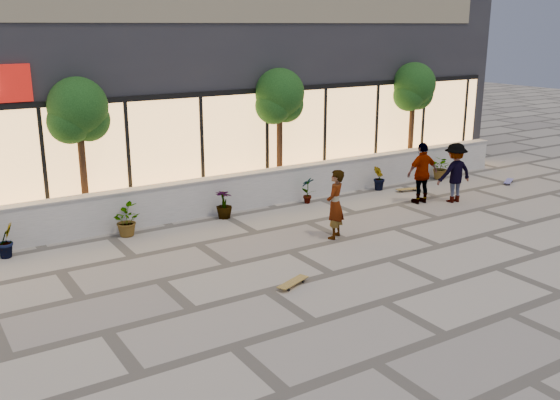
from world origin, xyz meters
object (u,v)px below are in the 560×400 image
skateboard_center (293,282)px  skater_right_far (455,173)px  skateboard_right_far (509,181)px  skateboard_right_near (408,189)px  tree_east (413,89)px  tree_mideast (280,99)px  skater_center (335,204)px  skater_right_near (422,173)px  tree_midwest (78,114)px

skateboard_center → skater_right_far: bearing=-2.0°
skateboard_right_far → skater_right_far: bearing=160.5°
skateboard_right_near → tree_east: bearing=60.5°
tree_mideast → skater_center: 4.81m
tree_mideast → skater_right_far: tree_mideast is taller
skateboard_center → skateboard_right_far: size_ratio=1.10×
skater_center → skater_right_near: size_ratio=0.95×
tree_east → skateboard_center: bearing=-145.8°
tree_east → skater_center: tree_east is taller
tree_midwest → tree_mideast: same height
skateboard_center → skateboard_right_far: skateboard_center is taller
skateboard_center → skateboard_right_near: bearing=9.1°
skater_right_far → skateboard_center: (-7.57, -2.70, -0.81)m
skater_center → skateboard_center: skater_center is taller
tree_mideast → skater_center: bearing=-103.7°
skater_right_far → skateboard_right_near: size_ratio=2.24×
skater_right_near → skateboard_right_far: 4.31m
tree_midwest → skater_right_far: 10.79m
tree_mideast → skater_center: tree_mideast is taller
skater_center → skater_right_near: 4.26m
skateboard_center → tree_mideast: bearing=38.3°
tree_midwest → skater_right_near: (9.08, -3.05, -2.07)m
tree_mideast → skateboard_right_near: size_ratio=4.90×
skateboard_center → skateboard_right_near: size_ratio=1.08×
skateboard_right_near → skateboard_right_far: bearing=-1.2°
skater_right_near → skateboard_right_far: (4.22, 0.15, -0.84)m
skateboard_right_far → skateboard_right_near: bearing=134.8°
tree_east → skater_right_near: bearing=-128.5°
skater_right_far → skateboard_right_near: skater_right_far is taller
skater_center → skateboard_right_far: 8.46m
skater_right_near → skater_right_far: (0.92, -0.41, -0.02)m
tree_midwest → skater_center: bearing=-40.1°
tree_midwest → skater_center: (4.98, -4.19, -2.11)m
skater_right_near → skateboard_right_far: bearing=-173.4°
skater_right_near → skateboard_center: size_ratio=2.12×
tree_east → skateboard_right_far: bearing=-58.1°
tree_mideast → tree_east: same height
skater_right_near → tree_mideast: bearing=-40.2°
tree_midwest → tree_east: same height
tree_east → skateboard_center: tree_east is taller
tree_midwest → skater_right_far: (10.00, -3.46, -2.09)m
tree_mideast → tree_east: (5.50, 0.00, 0.00)m
skateboard_right_near → skateboard_right_far: size_ratio=1.02×
tree_east → skateboard_center: 11.34m
tree_east → skateboard_right_far: (1.80, -2.89, -2.91)m
tree_mideast → skateboard_right_near: 5.05m
skater_center → skateboard_right_far: (8.32, 1.30, -0.79)m
skater_center → skateboard_right_near: size_ratio=2.18×
skater_right_near → skateboard_right_near: size_ratio=2.29×
tree_midwest → skater_right_near: bearing=-18.6°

